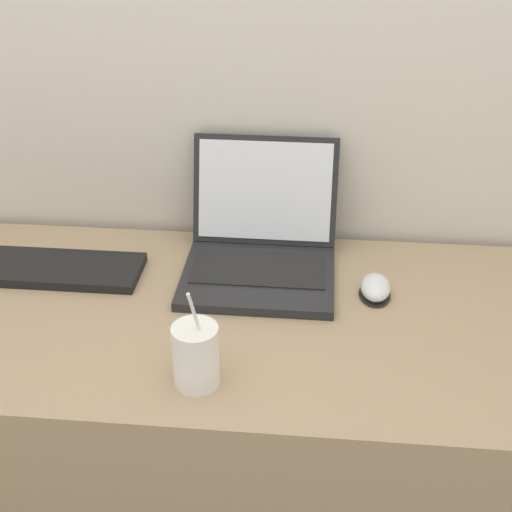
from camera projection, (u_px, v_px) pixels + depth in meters
desk at (220, 441)px, 1.59m from camera, size 1.46×0.64×0.70m
laptop at (261, 245)px, 1.53m from camera, size 0.32×0.33×0.25m
drink_cup at (195, 354)px, 1.20m from camera, size 0.08×0.08×0.20m
computer_mouse at (375, 288)px, 1.45m from camera, size 0.06×0.10×0.04m
external_keyboard at (50, 269)px, 1.53m from camera, size 0.39×0.14×0.02m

